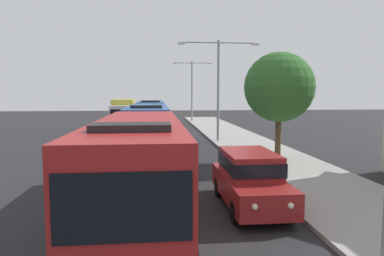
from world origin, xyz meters
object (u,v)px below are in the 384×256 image
(box_truck_oncoming, at_px, (123,112))
(white_suv, at_px, (250,177))
(bus_lead, at_px, (139,163))
(bus_middle, at_px, (151,115))
(streetlamp_far, at_px, (192,85))
(streetlamp_mid, at_px, (218,79))
(roadside_tree, at_px, (279,87))
(bus_second_in_line, at_px, (148,126))

(box_truck_oncoming, bearing_deg, white_suv, -76.89)
(bus_lead, relative_size, bus_middle, 1.02)
(white_suv, bearing_deg, box_truck_oncoming, 103.11)
(bus_lead, xyz_separation_m, streetlamp_far, (5.40, 37.25, 3.35))
(streetlamp_mid, height_order, roadside_tree, streetlamp_mid)
(bus_lead, bearing_deg, bus_middle, 90.00)
(streetlamp_far, bearing_deg, bus_second_in_line, -102.32)
(white_suv, relative_size, streetlamp_mid, 0.61)
(bus_second_in_line, bearing_deg, bus_lead, -90.00)
(bus_second_in_line, bearing_deg, bus_middle, 90.00)
(box_truck_oncoming, distance_m, roadside_tree, 25.29)
(bus_middle, distance_m, roadside_tree, 19.49)
(white_suv, bearing_deg, bus_second_in_line, 107.13)
(bus_second_in_line, xyz_separation_m, streetlamp_mid, (5.40, 3.97, 3.32))
(bus_second_in_line, bearing_deg, streetlamp_mid, 36.36)
(bus_second_in_line, xyz_separation_m, box_truck_oncoming, (-3.30, 18.07, 0.01))
(bus_lead, bearing_deg, bus_second_in_line, 90.00)
(white_suv, bearing_deg, streetlamp_far, 87.35)
(bus_lead, distance_m, white_suv, 3.79)
(bus_lead, distance_m, streetlamp_far, 37.79)
(white_suv, xyz_separation_m, box_truck_oncoming, (-7.00, 30.07, 0.67))
(bus_lead, relative_size, white_suv, 2.22)
(bus_lead, xyz_separation_m, bus_middle, (-0.00, 25.66, -0.00))
(bus_lead, distance_m, roadside_tree, 10.86)
(bus_lead, distance_m, bus_middle, 25.66)
(streetlamp_far, bearing_deg, white_suv, -92.65)
(bus_lead, xyz_separation_m, bus_second_in_line, (0.00, 12.52, 0.00))
(bus_second_in_line, distance_m, streetlamp_mid, 7.48)
(streetlamp_far, bearing_deg, roadside_tree, -86.48)
(box_truck_oncoming, bearing_deg, bus_second_in_line, -79.64)
(streetlamp_mid, bearing_deg, roadside_tree, -78.31)
(box_truck_oncoming, bearing_deg, bus_middle, -56.22)
(bus_second_in_line, xyz_separation_m, streetlamp_far, (5.40, 24.72, 3.35))
(white_suv, distance_m, roadside_tree, 8.62)
(roadside_tree, bearing_deg, white_suv, -116.03)
(white_suv, relative_size, roadside_tree, 0.80)
(bus_middle, relative_size, box_truck_oncoming, 1.48)
(streetlamp_mid, height_order, streetlamp_far, streetlamp_far)
(bus_middle, height_order, box_truck_oncoming, bus_middle)
(bus_middle, height_order, streetlamp_mid, streetlamp_mid)
(bus_lead, relative_size, roadside_tree, 1.78)
(bus_middle, distance_m, white_suv, 25.41)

